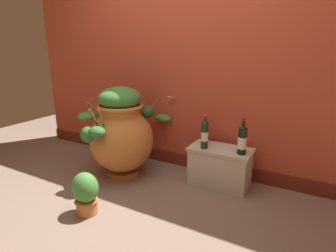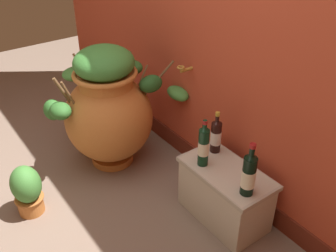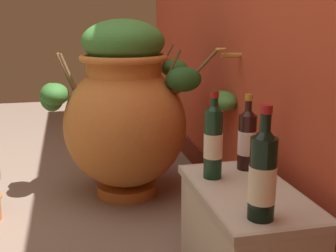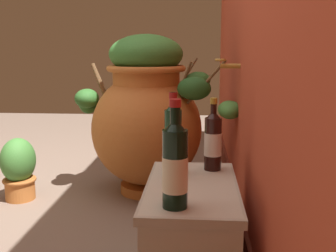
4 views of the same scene
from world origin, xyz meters
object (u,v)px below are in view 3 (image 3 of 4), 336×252
Objects in this scene: terracotta_urn at (125,111)px; wine_bottle_right at (213,139)px; wine_bottle_middle at (247,138)px; wine_bottle_left at (263,173)px.

terracotta_urn is 3.03× the size of wine_bottle_right.
wine_bottle_middle is 0.91× the size of wine_bottle_right.
terracotta_urn is 0.87m from wine_bottle_middle.
wine_bottle_right is (0.85, 0.21, 0.06)m from terracotta_urn.
wine_bottle_right is at bearing -68.93° from wine_bottle_middle.
wine_bottle_left reaches higher than wine_bottle_middle.
terracotta_urn is 1.23m from wine_bottle_left.
wine_bottle_left is 0.44m from wine_bottle_middle.
wine_bottle_left is 0.36m from wine_bottle_right.
wine_bottle_right is (0.06, -0.16, 0.02)m from wine_bottle_middle.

